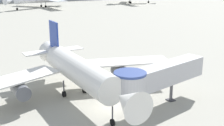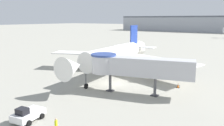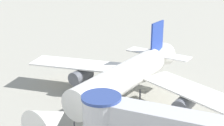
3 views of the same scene
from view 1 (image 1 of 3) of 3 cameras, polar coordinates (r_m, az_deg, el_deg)
ground_plane at (r=43.50m, az=-0.13°, el=-8.11°), size 800.00×800.00×0.00m
main_airplane at (r=45.21m, az=-6.26°, el=-1.42°), size 34.02×28.03×10.18m
jet_bridge at (r=42.30m, az=7.93°, el=-2.51°), size 15.89×7.10×6.13m
traffic_cone_starboard_wing at (r=51.85m, az=8.30°, el=-3.67°), size 0.51×0.51×0.84m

